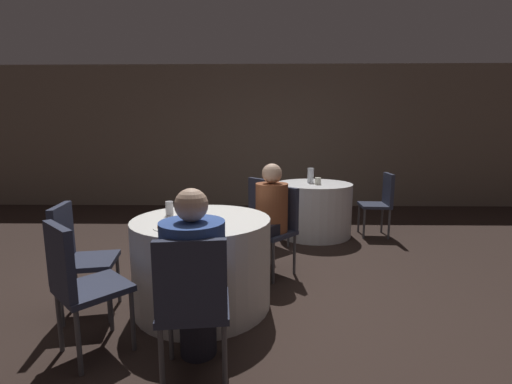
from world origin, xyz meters
TOP-DOWN VIEW (x-y plane):
  - ground_plane at (0.00, 0.00)m, footprint 16.00×16.00m
  - wall_back at (0.00, 4.16)m, footprint 16.00×0.06m
  - table_near at (-0.24, -0.06)m, footprint 1.14×1.14m
  - table_far at (1.01, 2.08)m, footprint 1.08×1.08m
  - chair_near_west at (-1.21, -0.25)m, footprint 0.47×0.47m
  - chair_near_south at (-0.13, -1.03)m, footprint 0.45×0.45m
  - chair_near_southwest at (-0.91, -0.78)m, footprint 0.57×0.57m
  - chair_near_northeast at (0.42, 0.67)m, footprint 0.57×0.57m
  - chair_far_southwest at (0.29, 1.45)m, footprint 0.56×0.56m
  - chair_far_east at (1.96, 2.02)m, footprint 0.43×0.42m
  - person_blue_shirt at (-0.14, -0.88)m, footprint 0.39×0.52m
  - person_floral_shirt at (0.31, 0.55)m, footprint 0.46×0.47m
  - pizza_plate_near at (-0.42, -0.34)m, footprint 0.26×0.26m
  - soda_can_blue at (-0.13, -0.48)m, footprint 0.07×0.07m
  - soda_can_silver at (-0.54, 0.05)m, footprint 0.07×0.07m
  - bottle_far at (0.96, 2.12)m, footprint 0.09×0.09m
  - cup_far at (1.04, 1.95)m, footprint 0.09×0.09m

SIDE VIEW (x-z plane):
  - ground_plane at x=0.00m, z-range 0.00..0.00m
  - table_near at x=-0.24m, z-range 0.00..0.75m
  - table_far at x=1.01m, z-range 0.00..0.75m
  - chair_near_west at x=-1.21m, z-range 0.09..1.00m
  - chair_near_south at x=-0.13m, z-range 0.09..1.00m
  - chair_near_southwest at x=-0.91m, z-range 0.09..1.00m
  - chair_near_northeast at x=0.42m, z-range 0.09..1.00m
  - chair_far_southwest at x=0.29m, z-range 0.09..1.00m
  - chair_far_east at x=1.96m, z-range 0.09..1.00m
  - person_floral_shirt at x=0.31m, z-range 0.01..1.16m
  - person_blue_shirt at x=-0.14m, z-range 0.02..1.17m
  - pizza_plate_near at x=-0.42m, z-range 0.75..0.77m
  - cup_far at x=1.04m, z-range 0.75..0.85m
  - soda_can_blue at x=-0.13m, z-range 0.75..0.88m
  - soda_can_silver at x=-0.54m, z-range 0.75..0.88m
  - bottle_far at x=0.96m, z-range 0.75..0.97m
  - wall_back at x=0.00m, z-range 0.00..2.80m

